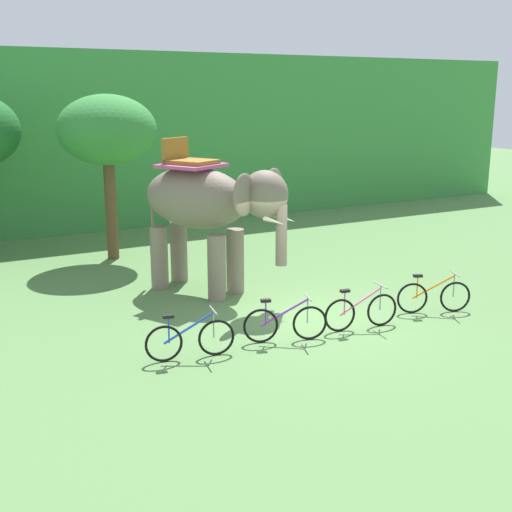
# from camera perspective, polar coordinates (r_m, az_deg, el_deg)

# --- Properties ---
(ground_plane) EXTENTS (80.00, 80.00, 0.00)m
(ground_plane) POSITION_cam_1_polar(r_m,az_deg,el_deg) (14.70, 4.74, -5.37)
(ground_plane) COLOR #567F47
(foliage_hedge) EXTENTS (36.00, 6.00, 6.28)m
(foliage_hedge) POSITION_cam_1_polar(r_m,az_deg,el_deg) (27.17, -12.38, 10.02)
(foliage_hedge) COLOR #3D8E42
(foliage_hedge) RESTS_ON ground
(tree_right) EXTENTS (2.85, 2.85, 4.82)m
(tree_right) POSITION_cam_1_polar(r_m,az_deg,el_deg) (19.77, -12.74, 10.45)
(tree_right) COLOR brown
(tree_right) RESTS_ON ground
(elephant) EXTENTS (3.13, 4.10, 3.78)m
(elephant) POSITION_cam_1_polar(r_m,az_deg,el_deg) (16.06, -4.28, 4.41)
(elephant) COLOR gray
(elephant) RESTS_ON ground
(bike_blue) EXTENTS (1.69, 0.52, 0.92)m
(bike_blue) POSITION_cam_1_polar(r_m,az_deg,el_deg) (12.45, -5.71, -7.15)
(bike_blue) COLOR black
(bike_blue) RESTS_ON ground
(bike_purple) EXTENTS (1.63, 0.70, 0.92)m
(bike_purple) POSITION_cam_1_polar(r_m,az_deg,el_deg) (13.23, 2.53, -5.80)
(bike_purple) COLOR black
(bike_purple) RESTS_ON ground
(bike_pink) EXTENTS (1.70, 0.52, 0.92)m
(bike_pink) POSITION_cam_1_polar(r_m,az_deg,el_deg) (14.08, 9.05, -4.73)
(bike_pink) COLOR black
(bike_pink) RESTS_ON ground
(bike_orange) EXTENTS (1.59, 0.78, 0.92)m
(bike_orange) POSITION_cam_1_polar(r_m,az_deg,el_deg) (15.44, 15.08, -3.37)
(bike_orange) COLOR black
(bike_orange) RESTS_ON ground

